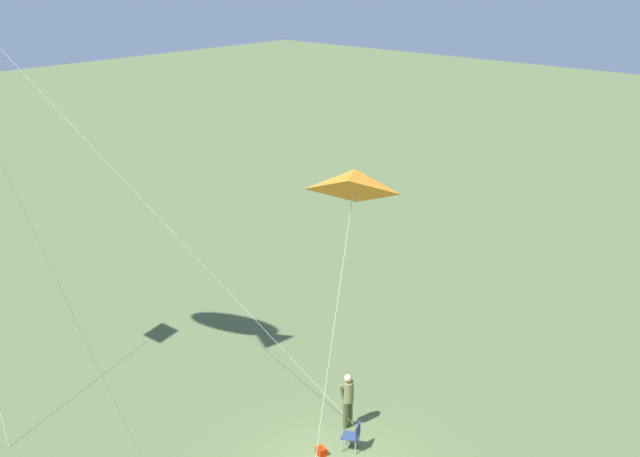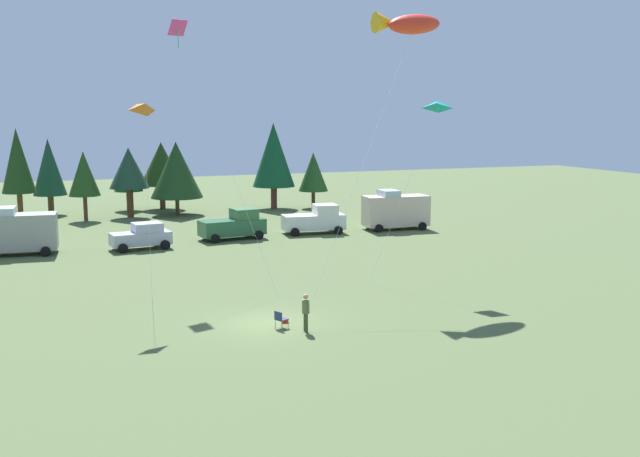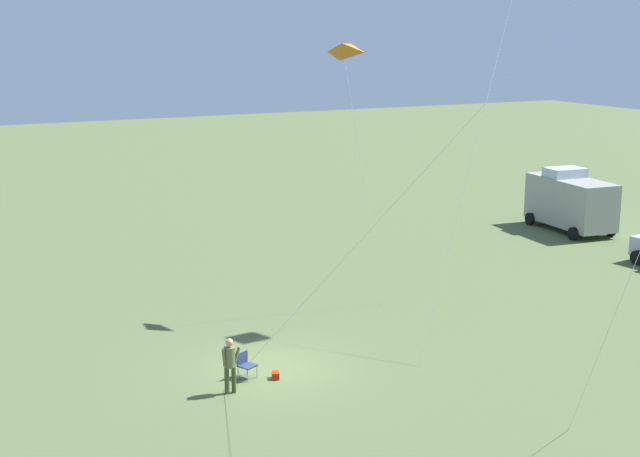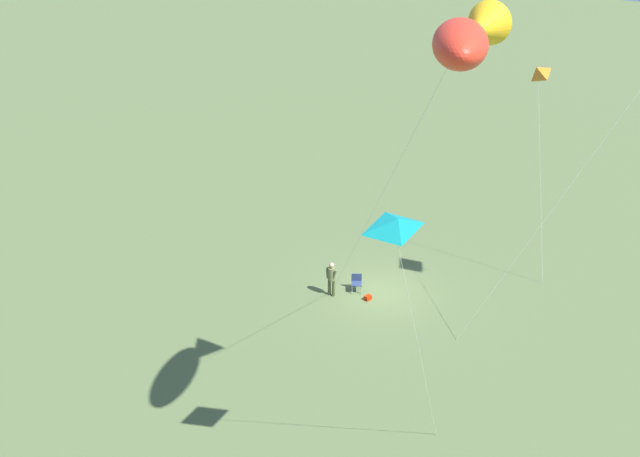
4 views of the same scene
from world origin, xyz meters
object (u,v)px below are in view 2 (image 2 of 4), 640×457
object	(u,v)px
truck_green_flatbed	(234,225)
car_silver_compact	(142,236)
person_kite_flyer	(306,310)
truck_white_pickup	(316,220)
kite_delta_teal	(438,105)
van_motorhome_grey	(15,231)
kite_delta_orange	(145,108)
van_camper_beige	(395,210)
kite_diamond_rainbow	(181,37)
kite_large_fish	(408,24)
backpack_on_grass	(285,320)
folding_chair	(280,318)

from	to	relation	value
truck_green_flatbed	car_silver_compact	bearing A→B (deg)	-173.59
person_kite_flyer	car_silver_compact	bearing A→B (deg)	102.96
truck_white_pickup	kite_delta_teal	size ratio (longest dim) A/B	0.49
van_motorhome_grey	kite_delta_orange	distance (m)	20.48
truck_white_pickup	van_camper_beige	size ratio (longest dim) A/B	0.93
kite_delta_orange	kite_diamond_rainbow	size ratio (longest dim) A/B	0.69
kite_delta_orange	kite_delta_teal	size ratio (longest dim) A/B	0.98
car_silver_compact	van_motorhome_grey	bearing A→B (deg)	166.93
van_motorhome_grey	kite_delta_orange	bearing A→B (deg)	115.95
person_kite_flyer	kite_large_fish	distance (m)	18.20
truck_green_flatbed	kite_delta_orange	size ratio (longest dim) A/B	0.50
car_silver_compact	truck_green_flatbed	world-z (taller)	truck_green_flatbed
backpack_on_grass	kite_delta_orange	size ratio (longest dim) A/B	0.03
kite_delta_orange	kite_diamond_rainbow	distance (m)	7.77
kite_large_fish	kite_delta_teal	world-z (taller)	kite_large_fish
folding_chair	truck_white_pickup	bearing A→B (deg)	40.34
person_kite_flyer	folding_chair	xyz separation A→B (m)	(-0.94, 0.85, -0.53)
car_silver_compact	kite_delta_orange	size ratio (longest dim) A/B	0.42
kite_large_fish	folding_chair	bearing A→B (deg)	-144.49
folding_chair	kite_diamond_rainbow	size ratio (longest dim) A/B	0.05
truck_green_flatbed	truck_white_pickup	distance (m)	6.88
truck_green_flatbed	kite_diamond_rainbow	size ratio (longest dim) A/B	0.35
van_motorhome_grey	truck_green_flatbed	world-z (taller)	van_motorhome_grey
truck_white_pickup	kite_delta_orange	xyz separation A→B (m)	(-15.94, -18.73, 8.89)
person_kite_flyer	truck_green_flatbed	world-z (taller)	truck_green_flatbed
folding_chair	car_silver_compact	bearing A→B (deg)	72.29
kite_delta_orange	kite_diamond_rainbow	xyz separation A→B (m)	(2.98, 5.94, 4.02)
car_silver_compact	truck_white_pickup	bearing A→B (deg)	1.47
truck_green_flatbed	backpack_on_grass	bearing A→B (deg)	-106.34
van_camper_beige	kite_large_fish	bearing A→B (deg)	69.06
backpack_on_grass	truck_green_flatbed	bearing A→B (deg)	81.20
kite_large_fish	kite_diamond_rainbow	bearing A→B (deg)	157.92
truck_white_pickup	van_camper_beige	world-z (taller)	van_camper_beige
folding_chair	backpack_on_grass	size ratio (longest dim) A/B	2.56
kite_delta_orange	truck_green_flatbed	bearing A→B (deg)	63.78
car_silver_compact	van_camper_beige	xyz separation A→B (m)	(21.15, 1.67, 0.69)
truck_white_pickup	person_kite_flyer	bearing A→B (deg)	-105.95
backpack_on_grass	truck_white_pickup	size ratio (longest dim) A/B	0.06
folding_chair	kite_delta_orange	bearing A→B (deg)	103.80
van_camper_beige	backpack_on_grass	bearing A→B (deg)	57.49
person_kite_flyer	truck_green_flatbed	bearing A→B (deg)	85.85
backpack_on_grass	kite_delta_teal	distance (m)	15.86
van_camper_beige	kite_diamond_rainbow	bearing A→B (deg)	35.98
person_kite_flyer	folding_chair	bearing A→B (deg)	140.81
truck_white_pickup	van_camper_beige	xyz separation A→B (m)	(6.99, -0.47, 0.54)
truck_green_flatbed	van_camper_beige	distance (m)	13.88
truck_green_flatbed	kite_large_fish	bearing A→B (deg)	-78.99
kite_large_fish	kite_diamond_rainbow	distance (m)	12.84
folding_chair	van_motorhome_grey	world-z (taller)	van_motorhome_grey
van_camper_beige	van_motorhome_grey	bearing A→B (deg)	5.81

